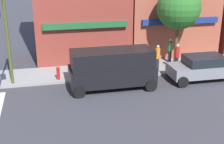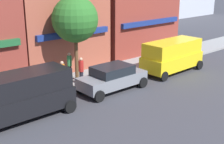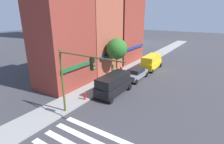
# 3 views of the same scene
# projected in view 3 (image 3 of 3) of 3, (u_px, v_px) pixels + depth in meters

# --- Properties ---
(sidewalk_left) EXTENTS (120.00, 3.00, 0.15)m
(sidewalk_left) POSITION_uv_depth(u_px,v_px,m) (4.00, 137.00, 12.99)
(sidewalk_left) COLOR gray
(sidewalk_left) RESTS_ON ground_plane
(storefront_row) EXTENTS (22.44, 5.30, 14.26)m
(storefront_row) POSITION_uv_depth(u_px,v_px,m) (99.00, 30.00, 26.87)
(storefront_row) COLOR maroon
(storefront_row) RESTS_ON ground_plane
(traffic_signal) EXTENTS (0.32, 6.42, 5.96)m
(traffic_signal) POSITION_uv_depth(u_px,v_px,m) (75.00, 73.00, 14.35)
(traffic_signal) COLOR #474C1E
(traffic_signal) RESTS_ON ground_plane
(van_black) EXTENTS (5.01, 2.22, 2.34)m
(van_black) POSITION_uv_depth(u_px,v_px,m) (114.00, 84.00, 19.84)
(van_black) COLOR black
(van_black) RESTS_ON ground_plane
(sedan_grey) EXTENTS (4.42, 2.02, 1.59)m
(sedan_grey) POSITION_uv_depth(u_px,v_px,m) (136.00, 73.00, 24.71)
(sedan_grey) COLOR slate
(sedan_grey) RESTS_ON ground_plane
(van_yellow) EXTENTS (5.04, 2.22, 2.34)m
(van_yellow) POSITION_uv_depth(u_px,v_px,m) (151.00, 62.00, 29.25)
(van_yellow) COLOR yellow
(van_yellow) RESTS_ON ground_plane
(pedestrian_green_top) EXTENTS (0.32, 0.32, 1.77)m
(pedestrian_green_top) POSITION_uv_depth(u_px,v_px,m) (112.00, 69.00, 25.76)
(pedestrian_green_top) COLOR #23232D
(pedestrian_green_top) RESTS_ON sidewalk_left
(pedestrian_orange_vest) EXTENTS (0.32, 0.32, 1.77)m
(pedestrian_orange_vest) POSITION_uv_depth(u_px,v_px,m) (116.00, 74.00, 23.74)
(pedestrian_orange_vest) COLOR #23232D
(pedestrian_orange_vest) RESTS_ON sidewalk_left
(pedestrian_red_jacket) EXTENTS (0.32, 0.32, 1.77)m
(pedestrian_red_jacket) POSITION_uv_depth(u_px,v_px,m) (121.00, 72.00, 24.81)
(pedestrian_red_jacket) COLOR #23232D
(pedestrian_red_jacket) RESTS_ON sidewalk_left
(fire_hydrant) EXTENTS (0.24, 0.24, 0.84)m
(fire_hydrant) POSITION_uv_depth(u_px,v_px,m) (85.00, 95.00, 18.49)
(fire_hydrant) COLOR red
(fire_hydrant) RESTS_ON sidewalk_left
(street_tree) EXTENTS (2.97, 2.97, 5.53)m
(street_tree) POSITION_uv_depth(u_px,v_px,m) (117.00, 49.00, 24.57)
(street_tree) COLOR brown
(street_tree) RESTS_ON sidewalk_left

